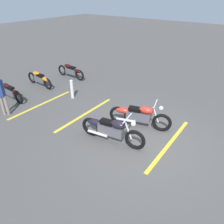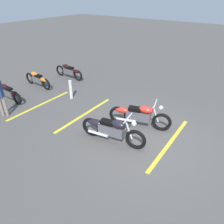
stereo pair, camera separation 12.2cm
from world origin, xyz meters
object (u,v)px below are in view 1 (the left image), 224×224
object	(u,v)px
motorcycle_row_left	(40,79)
bystander_near_row	(1,93)
motorcycle_bright_foreground	(138,115)
motorcycle_dark_foreground	(110,129)
bollard_post	(72,89)
motorcycle_row_center	(10,92)
motorcycle_row_far_left	(71,71)

from	to	relation	value
motorcycle_row_left	bystander_near_row	xyz separation A→B (m)	(-1.27, 2.63, 0.53)
motorcycle_bright_foreground	motorcycle_dark_foreground	world-z (taller)	same
bystander_near_row	bollard_post	distance (m)	2.85
bystander_near_row	bollard_post	bearing A→B (deg)	128.03
motorcycle_dark_foreground	bollard_post	distance (m)	3.67
motorcycle_row_center	bystander_near_row	size ratio (longest dim) A/B	1.15
motorcycle_dark_foreground	motorcycle_row_far_left	size ratio (longest dim) A/B	1.13
bollard_post	motorcycle_bright_foreground	bearing A→B (deg)	175.00
motorcycle_bright_foreground	motorcycle_row_far_left	size ratio (longest dim) A/B	1.11
bollard_post	motorcycle_row_left	bearing A→B (deg)	-0.32
motorcycle_row_left	bystander_near_row	size ratio (longest dim) A/B	1.16
bystander_near_row	bollard_post	size ratio (longest dim) A/B	1.97
bollard_post	motorcycle_row_far_left	bearing A→B (deg)	-43.70
motorcycle_row_far_left	motorcycle_row_center	world-z (taller)	motorcycle_row_far_left
motorcycle_row_left	bystander_near_row	world-z (taller)	bystander_near_row
motorcycle_dark_foreground	bystander_near_row	size ratio (longest dim) A/B	1.34
motorcycle_row_center	bystander_near_row	bearing A→B (deg)	141.28
motorcycle_row_left	bollard_post	distance (m)	2.28
motorcycle_dark_foreground	motorcycle_row_center	distance (m)	5.37
motorcycle_row_far_left	motorcycle_bright_foreground	bearing A→B (deg)	159.44
motorcycle_bright_foreground	bollard_post	size ratio (longest dim) A/B	2.58
motorcycle_row_far_left	bystander_near_row	world-z (taller)	bystander_near_row
bystander_near_row	motorcycle_row_left	bearing A→B (deg)	174.92
motorcycle_dark_foreground	motorcycle_row_left	xyz separation A→B (m)	(5.59, -1.59, -0.07)
motorcycle_row_far_left	bystander_near_row	distance (m)	4.51
motorcycle_bright_foreground	motorcycle_row_center	distance (m)	5.81
motorcycle_bright_foreground	bollard_post	xyz separation A→B (m)	(3.58, -0.31, -0.04)
motorcycle_row_left	motorcycle_row_center	xyz separation A→B (m)	(-0.23, 1.76, -0.00)
motorcycle_row_far_left	bystander_near_row	xyz separation A→B (m)	(-0.86, 4.39, 0.52)
motorcycle_dark_foreground	motorcycle_row_left	world-z (taller)	motorcycle_dark_foreground
motorcycle_row_left	bollard_post	world-z (taller)	bollard_post
motorcycle_dark_foreground	bollard_post	bearing A→B (deg)	145.37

